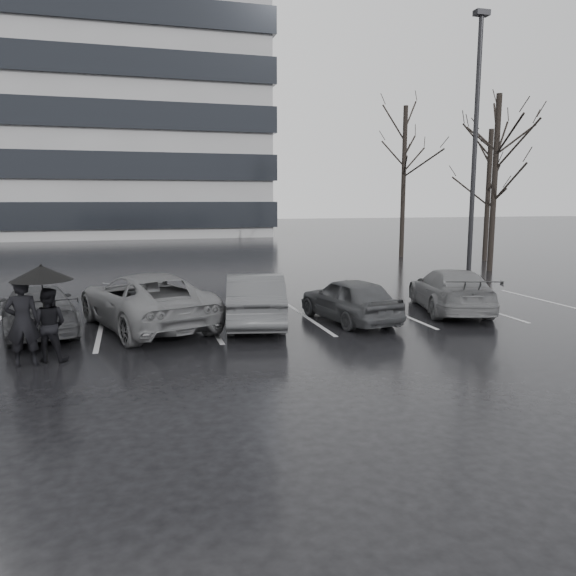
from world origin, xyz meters
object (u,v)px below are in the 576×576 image
Objects in this scene: pedestrian_left at (23,322)px; tree_east at (494,184)px; car_west_a at (255,299)px; car_west_b at (146,300)px; tree_ne at (488,196)px; lamp_post at (474,164)px; pedestrian_right at (49,325)px; car_main at (349,299)px; tree_north at (403,183)px; car_east at (451,290)px; car_west_c at (38,309)px.

pedestrian_left is 0.23× the size of tree_east.
car_west_a is 2.32× the size of pedestrian_left.
tree_ne is at bearing -165.91° from car_west_b.
car_west_a is 11.19m from lamp_post.
tree_ne is at bearing -130.42° from pedestrian_right.
tree_east reaches higher than pedestrian_right.
car_west_a is at bearing -17.37° from car_main.
tree_north is at bearing -119.77° from pedestrian_right.
car_west_b is 1.17× the size of car_east.
pedestrian_right reaches higher than car_west_c.
car_west_b is 2.85× the size of pedestrian_left.
pedestrian_right is 0.18× the size of tree_north.
lamp_post is 1.19× the size of tree_north.
car_west_a is 5.86m from pedestrian_left.
tree_north is (-3.50, 3.00, 0.75)m from tree_ne.
car_west_b is at bearing -147.66° from tree_ne.
car_main is at bearing -145.10° from lamp_post.
lamp_post is at bearing -112.64° from car_east.
lamp_post reaches higher than pedestrian_right.
car_east is at bearing -128.73° from lamp_post.
pedestrian_left is at bearing 41.06° from pedestrian_right.
pedestrian_right is (-4.86, -2.27, 0.08)m from car_west_a.
car_east is 11.63m from pedestrian_left.
pedestrian_right is (0.60, -2.76, 0.17)m from car_west_c.
tree_east is at bearing -135.51° from pedestrian_right.
car_east is at bearing 178.73° from car_main.
car_west_b is at bearing -132.15° from pedestrian_left.
tree_north is (17.30, 17.56, 3.35)m from pedestrian_left.
tree_ne is (18.34, 11.61, 2.78)m from car_west_b.
tree_ne is (6.02, 7.60, -1.13)m from lamp_post.
car_east is at bearing -167.47° from car_west_a.
tree_east reaches higher than car_west_b.
car_west_b is 21.88m from tree_ne.
tree_east is at bearing -172.59° from car_west_b.
pedestrian_left is at bearing -150.02° from tree_east.
tree_ne is 4.67m from tree_north.
tree_east is (6.98, 7.91, 3.36)m from car_east.
pedestrian_left is at bearing 36.17° from car_west_a.
car_west_a is 0.95× the size of car_east.
tree_east is at bearing -137.12° from car_west_a.
car_west_b is 0.61× the size of tree_north.
tree_east reaches higher than tree_ne.
car_west_b is 21.12m from tree_north.
lamp_post is at bearing -134.35° from tree_east.
tree_east is (13.00, 8.07, 3.31)m from car_west_a.
car_east is (11.48, -0.34, 0.04)m from car_west_c.
lamp_post is (14.34, 6.73, 3.86)m from pedestrian_right.
car_west_c is 2.30× the size of pedestrian_left.
car_west_a is at bearing 17.58° from car_east.
lamp_post is at bearing -103.38° from tree_north.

